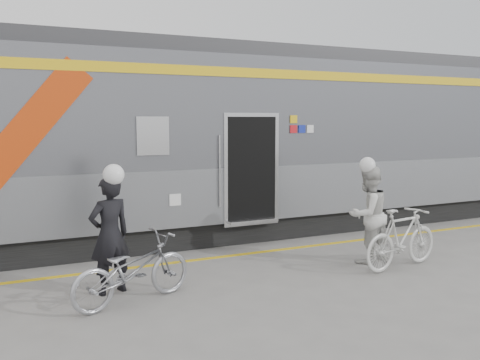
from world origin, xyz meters
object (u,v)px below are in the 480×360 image
bicycle_left (132,269)px  woman (368,214)px  bicycle_right (402,238)px  man (110,235)px

bicycle_left → woman: size_ratio=1.06×
bicycle_right → bicycle_left: bearing=77.6°
woman → bicycle_left: bearing=-5.2°
man → woman: size_ratio=1.01×
bicycle_left → bicycle_right: bearing=-111.1°
bicycle_left → bicycle_right: 4.59m
man → bicycle_left: (0.20, -0.55, -0.39)m
man → woman: bearing=158.9°
bicycle_left → woman: bearing=-103.9°
bicycle_left → bicycle_right: size_ratio=1.05×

